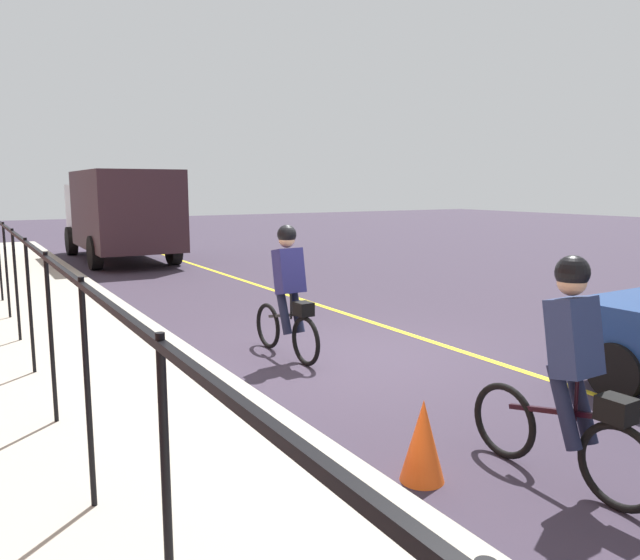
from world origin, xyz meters
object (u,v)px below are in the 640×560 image
object	(u,v)px
box_truck_background	(120,211)
cyclist_lead	(288,292)
traffic_cone_near	(423,440)
cyclist_follow	(570,374)

from	to	relation	value
box_truck_background	cyclist_lead	bearing A→B (deg)	177.85
cyclist_lead	traffic_cone_near	bearing A→B (deg)	166.51
cyclist_lead	box_truck_background	world-z (taller)	box_truck_background
cyclist_follow	box_truck_background	size ratio (longest dim) A/B	0.27
cyclist_lead	cyclist_follow	size ratio (longest dim) A/B	1.00
cyclist_lead	traffic_cone_near	size ratio (longest dim) A/B	2.70
box_truck_background	cyclist_follow	bearing A→B (deg)	179.15
cyclist_lead	box_truck_background	bearing A→B (deg)	-4.98
cyclist_lead	cyclist_follow	distance (m)	4.33
cyclist_lead	cyclist_follow	world-z (taller)	same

